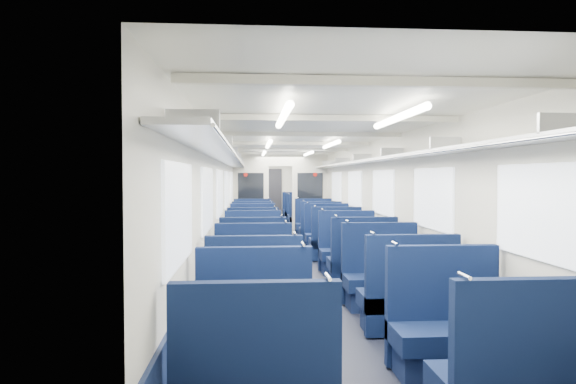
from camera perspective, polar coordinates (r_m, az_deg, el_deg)
The scene contains 39 objects.
floor at distance 11.32m, azimuth 0.14°, elevation -6.80°, with size 2.80×18.00×0.01m, color black.
ceiling at distance 11.21m, azimuth 0.14°, elevation 5.16°, with size 2.80×18.00×0.01m, color silver.
wall_left at distance 11.18m, azimuth -7.03°, elevation -0.87°, with size 0.02×18.00×2.35m, color beige.
dado_left at distance 11.25m, azimuth -6.94°, elevation -5.07°, with size 0.03×17.90×0.70m, color #101A37.
wall_right at distance 11.39m, azimuth 7.18°, elevation -0.82°, with size 0.02×18.00×2.35m, color beige.
dado_right at distance 11.46m, azimuth 7.09°, elevation -4.95°, with size 0.03×17.90×0.70m, color #101A37.
wall_far at distance 20.18m, azimuth -1.80°, elevation 0.34°, with size 2.80×0.02×2.35m, color beige.
luggage_rack_left at distance 11.17m, azimuth -6.09°, elevation 3.23°, with size 0.36×17.40×0.18m.
luggage_rack_right at distance 11.35m, azimuth 6.27°, elevation 3.20°, with size 0.36×17.40×0.18m.
windows at distance 10.74m, azimuth 0.33°, elevation 0.34°, with size 2.78×15.60×0.75m.
ceiling_fittings at distance 10.94m, azimuth 0.25°, elevation 4.92°, with size 2.70×16.06×0.11m.
end_door at distance 20.13m, azimuth -1.79°, elevation -0.17°, with size 0.75×0.06×2.00m, color black.
bulkhead at distance 14.59m, azimuth -0.87°, elevation -0.00°, with size 2.80×0.10×2.35m.
seat_2 at distance 4.33m, azimuth -3.90°, elevation -16.40°, with size 1.00×0.55×1.12m.
seat_3 at distance 4.63m, azimuth 17.93°, elevation -15.27°, with size 1.00×0.55×1.12m.
seat_4 at distance 5.37m, azimuth -3.96°, elevation -12.78°, with size 1.00×0.55×1.12m.
seat_5 at distance 5.61m, azimuth 13.67°, elevation -12.20°, with size 1.00×0.55×1.12m.
seat_6 at distance 6.43m, azimuth -4.01°, elevation -10.34°, with size 1.00×0.55×1.12m.
seat_7 at distance 6.61m, azimuth 10.77°, elevation -10.02°, with size 1.00×0.55×1.12m.
seat_8 at distance 7.60m, azimuth -4.04°, elevation -8.44°, with size 1.00×0.55×1.12m.
seat_9 at distance 7.70m, azimuth 8.54°, elevation -8.32°, with size 1.00×0.55×1.12m.
seat_10 at distance 8.80m, azimuth -4.07°, elevation -7.03°, with size 1.00×0.55×1.12m.
seat_11 at distance 8.78m, azimuth 6.91°, elevation -7.05°, with size 1.00×0.55×1.12m.
seat_12 at distance 9.87m, azimuth -4.08°, elevation -6.06°, with size 1.00×0.55×1.12m.
seat_13 at distance 10.07m, azimuth 5.45°, elevation -5.91°, with size 1.00×0.55×1.12m.
seat_14 at distance 11.03m, azimuth -4.10°, elevation -5.23°, with size 1.00×0.55×1.12m.
seat_15 at distance 11.08m, azimuth 4.55°, elevation -5.20°, with size 1.00×0.55×1.12m.
seat_16 at distance 12.16m, azimuth -4.11°, elevation -4.57°, with size 1.00×0.55×1.12m.
seat_17 at distance 12.20m, azimuth 3.74°, elevation -4.55°, with size 1.00×0.55×1.12m.
seat_18 at distance 13.29m, azimuth -4.12°, elevation -4.03°, with size 1.00×0.55×1.12m.
seat_19 at distance 13.42m, azimuth 3.00°, elevation -3.97°, with size 1.00×0.55×1.12m.
seat_20 at distance 15.40m, azimuth -4.13°, elevation -3.22°, with size 1.00×0.55×1.12m.
seat_21 at distance 15.50m, azimuth 2.02°, elevation -3.19°, with size 1.00×0.55×1.12m.
seat_22 at distance 16.39m, azimuth -4.14°, elevation -2.92°, with size 1.00×0.55×1.12m.
seat_23 at distance 16.47m, azimuth 1.65°, elevation -2.89°, with size 1.00×0.55×1.12m.
seat_24 at distance 17.53m, azimuth -4.14°, elevation -2.61°, with size 1.00×0.55×1.12m.
seat_25 at distance 17.82m, azimuth 1.21°, elevation -2.53°, with size 1.00×0.55×1.12m.
seat_26 at distance 18.70m, azimuth -4.15°, elevation -2.33°, with size 1.00×0.55×1.12m.
seat_27 at distance 18.90m, azimuth 0.89°, elevation -2.28°, with size 1.00×0.55×1.12m.
Camera 1 is at (-0.85, -11.16, 1.70)m, focal length 30.80 mm.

